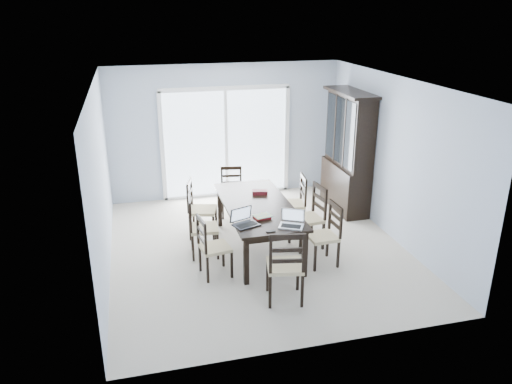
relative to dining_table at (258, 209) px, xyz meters
The scene contains 24 objects.
floor 0.67m from the dining_table, ahead, with size 5.00×5.00×0.00m, color beige.
ceiling 1.93m from the dining_table, ahead, with size 5.00×5.00×0.00m, color white.
back_wall 2.58m from the dining_table, 90.00° to the left, with size 4.50×0.02×2.60m, color #A8B5C9.
wall_left 2.34m from the dining_table, behind, with size 0.02×5.00×2.60m, color #A8B5C9.
wall_right 2.34m from the dining_table, ahead, with size 0.02×5.00×2.60m, color #A8B5C9.
balcony 3.57m from the dining_table, 90.00° to the left, with size 4.50×2.00×0.10m, color gray.
railing 4.50m from the dining_table, 90.00° to the left, with size 4.50×0.06×1.10m, color #99999E.
dining_table is the anchor object (origin of this frame).
china_hutch 2.41m from the dining_table, 31.71° to the left, with size 0.50×1.38×2.20m.
sliding_door 2.51m from the dining_table, 90.00° to the left, with size 2.52×0.05×2.18m.
chair_left_near 1.09m from the dining_table, 143.07° to the right, with size 0.46×0.45×1.04m.
chair_left_mid 0.94m from the dining_table, behind, with size 0.46×0.44×1.09m.
chair_left_far 1.11m from the dining_table, 140.05° to the left, with size 0.53×0.52×1.12m.
chair_right_near 1.13m from the dining_table, 38.66° to the right, with size 0.44×0.43×1.08m.
chair_right_mid 0.87m from the dining_table, ahead, with size 0.50×0.49×1.16m.
chair_right_far 1.02m from the dining_table, 34.73° to the left, with size 0.47×0.46×1.09m.
chair_end_near 1.58m from the dining_table, 91.64° to the right, with size 0.53×0.54×1.20m.
chair_end_far 1.50m from the dining_table, 93.98° to the left, with size 0.44×0.45×1.01m.
laptop_dark 0.81m from the dining_table, 115.86° to the right, with size 0.40×0.34×0.23m.
laptop_silver 0.96m from the dining_table, 75.37° to the right, with size 0.40×0.36×0.23m.
book_stack 0.54m from the dining_table, 97.63° to the right, with size 0.28×0.24×0.04m.
cell_phone 1.01m from the dining_table, 94.46° to the right, with size 0.12×0.06×0.01m, color black.
game_box 0.46m from the dining_table, 71.00° to the left, with size 0.25×0.12×0.06m, color #52101D.
hot_tub 3.69m from the dining_table, 96.71° to the left, with size 2.28×2.12×1.02m.
Camera 1 is at (-1.77, -6.85, 3.61)m, focal length 35.00 mm.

